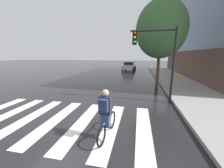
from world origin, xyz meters
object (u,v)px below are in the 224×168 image
at_px(sedan_mid, 129,66).
at_px(fire_hydrant, 176,78).
at_px(cyclist, 106,115).
at_px(street_tree_near, 161,30).
at_px(traffic_light_near, 159,52).

distance_m(sedan_mid, fire_hydrant, 11.57).
height_order(cyclist, fire_hydrant, cyclist).
xyz_separation_m(fire_hydrant, street_tree_near, (-2.00, -1.88, 4.11)).
distance_m(fire_hydrant, street_tree_near, 4.94).
distance_m(traffic_light_near, street_tree_near, 4.06).
distance_m(cyclist, traffic_light_near, 4.89).
bearing_deg(sedan_mid, street_tree_near, -75.08).
relative_size(fire_hydrant, street_tree_near, 0.11).
xyz_separation_m(cyclist, street_tree_near, (2.53, 7.59, 3.79)).
bearing_deg(street_tree_near, sedan_mid, 104.92).
height_order(sedan_mid, traffic_light_near, traffic_light_near).
height_order(traffic_light_near, street_tree_near, street_tree_near).
bearing_deg(traffic_light_near, street_tree_near, 81.72).
height_order(sedan_mid, cyclist, cyclist).
xyz_separation_m(sedan_mid, fire_hydrant, (5.25, -10.31, -0.26)).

